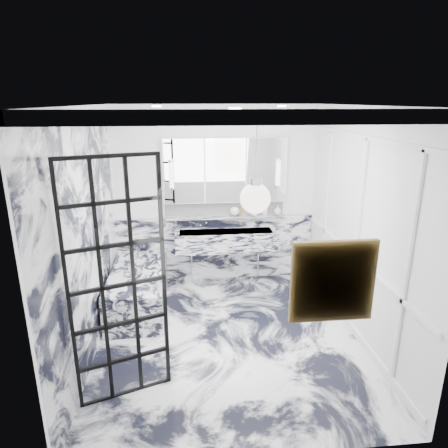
{
  "coord_description": "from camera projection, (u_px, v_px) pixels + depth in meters",
  "views": [
    {
      "loc": [
        -0.48,
        -4.36,
        2.85
      ],
      "look_at": [
        0.01,
        0.5,
        1.33
      ],
      "focal_mm": 32.0,
      "sensor_mm": 36.0,
      "label": 1
    }
  ],
  "objects": [
    {
      "name": "floor",
      "position": [
        227.0,
        336.0,
        5.04
      ],
      "size": [
        3.6,
        3.6,
        0.0
      ],
      "primitive_type": "plane",
      "color": "silver",
      "rests_on": "ground"
    },
    {
      "name": "ceiling",
      "position": [
        228.0,
        105.0,
        4.2
      ],
      "size": [
        3.6,
        3.6,
        0.0
      ],
      "primitive_type": "plane",
      "rotation": [
        3.14,
        0.0,
        0.0
      ],
      "color": "white",
      "rests_on": "wall_back"
    },
    {
      "name": "wall_back",
      "position": [
        215.0,
        196.0,
        6.33
      ],
      "size": [
        3.6,
        0.0,
        3.6
      ],
      "primitive_type": "plane",
      "rotation": [
        1.57,
        0.0,
        0.0
      ],
      "color": "white",
      "rests_on": "floor"
    },
    {
      "name": "wall_front",
      "position": [
        254.0,
        308.0,
        2.91
      ],
      "size": [
        3.6,
        0.0,
        3.6
      ],
      "primitive_type": "plane",
      "rotation": [
        -1.57,
        0.0,
        0.0
      ],
      "color": "white",
      "rests_on": "floor"
    },
    {
      "name": "wall_left",
      "position": [
        86.0,
        236.0,
        4.47
      ],
      "size": [
        0.0,
        3.6,
        3.6
      ],
      "primitive_type": "plane",
      "rotation": [
        1.57,
        0.0,
        1.57
      ],
      "color": "white",
      "rests_on": "floor"
    },
    {
      "name": "wall_right",
      "position": [
        360.0,
        227.0,
        4.78
      ],
      "size": [
        0.0,
        3.6,
        3.6
      ],
      "primitive_type": "plane",
      "rotation": [
        1.57,
        0.0,
        -1.57
      ],
      "color": "white",
      "rests_on": "floor"
    },
    {
      "name": "marble_clad_back",
      "position": [
        216.0,
        248.0,
        6.57
      ],
      "size": [
        3.18,
        0.05,
        1.05
      ],
      "primitive_type": "cube",
      "color": "silver",
      "rests_on": "floor"
    },
    {
      "name": "marble_clad_left",
      "position": [
        88.0,
        241.0,
        4.49
      ],
      "size": [
        0.02,
        3.56,
        2.68
      ],
      "primitive_type": "cube",
      "color": "silver",
      "rests_on": "floor"
    },
    {
      "name": "panel_molding",
      "position": [
        358.0,
        235.0,
        4.8
      ],
      "size": [
        0.03,
        3.4,
        2.3
      ],
      "primitive_type": "cube",
      "color": "white",
      "rests_on": "floor"
    },
    {
      "name": "soap_bottle_a",
      "position": [
        265.0,
        208.0,
        6.38
      ],
      "size": [
        0.1,
        0.1,
        0.22
      ],
      "primitive_type": "imported",
      "rotation": [
        0.0,
        0.0,
        -0.21
      ],
      "color": "#8C5919",
      "rests_on": "ledge"
    },
    {
      "name": "soap_bottle_b",
      "position": [
        254.0,
        211.0,
        6.37
      ],
      "size": [
        0.09,
        0.09,
        0.15
      ],
      "primitive_type": "imported",
      "rotation": [
        0.0,
        0.0,
        0.4
      ],
      "color": "#4C4C51",
      "rests_on": "ledge"
    },
    {
      "name": "soap_bottle_c",
      "position": [
        278.0,
        210.0,
        6.41
      ],
      "size": [
        0.15,
        0.15,
        0.15
      ],
      "primitive_type": "imported",
      "rotation": [
        0.0,
        0.0,
        0.43
      ],
      "color": "silver",
      "rests_on": "ledge"
    },
    {
      "name": "face_pot",
      "position": [
        235.0,
        211.0,
        6.34
      ],
      "size": [
        0.15,
        0.15,
        0.15
      ],
      "primitive_type": "sphere",
      "color": "white",
      "rests_on": "ledge"
    },
    {
      "name": "amber_bottle",
      "position": [
        240.0,
        212.0,
        6.36
      ],
      "size": [
        0.04,
        0.04,
        0.1
      ],
      "primitive_type": "cylinder",
      "color": "#8C5919",
      "rests_on": "ledge"
    },
    {
      "name": "flower_vase",
      "position": [
        160.0,
        286.0,
        5.02
      ],
      "size": [
        0.08,
        0.08,
        0.12
      ],
      "primitive_type": "cylinder",
      "color": "silver",
      "rests_on": "bathtub"
    },
    {
      "name": "crittall_door",
      "position": [
        118.0,
        286.0,
        3.71
      ],
      "size": [
        0.84,
        0.33,
        2.4
      ],
      "primitive_type": null,
      "rotation": [
        0.0,
        0.0,
        0.34
      ],
      "color": "black",
      "rests_on": "floor"
    },
    {
      "name": "artwork",
      "position": [
        333.0,
        281.0,
        2.96
      ],
      "size": [
        0.54,
        0.05,
        0.54
      ],
      "primitive_type": "cube",
      "color": "#BB6113",
      "rests_on": "wall_front"
    },
    {
      "name": "pendant_light",
      "position": [
        255.0,
        198.0,
        3.3
      ],
      "size": [
        0.25,
        0.25,
        0.25
      ],
      "primitive_type": "sphere",
      "color": "white",
      "rests_on": "ceiling"
    },
    {
      "name": "trough_sink",
      "position": [
        226.0,
        240.0,
        6.31
      ],
      "size": [
        1.6,
        0.45,
        0.3
      ],
      "primitive_type": "cube",
      "color": "silver",
      "rests_on": "wall_back"
    },
    {
      "name": "ledge",
      "position": [
        225.0,
        217.0,
        6.37
      ],
      "size": [
        1.9,
        0.14,
        0.04
      ],
      "primitive_type": "cube",
      "color": "silver",
      "rests_on": "wall_back"
    },
    {
      "name": "subway_tile",
      "position": [
        225.0,
        208.0,
        6.39
      ],
      "size": [
        1.9,
        0.03,
        0.23
      ],
      "primitive_type": "cube",
      "color": "white",
      "rests_on": "wall_back"
    },
    {
      "name": "mirror_cabinet",
      "position": [
        225.0,
        170.0,
        6.15
      ],
      "size": [
        1.9,
        0.16,
        1.0
      ],
      "primitive_type": "cube",
      "color": "white",
      "rests_on": "wall_back"
    },
    {
      "name": "sconce_left",
      "position": [
        171.0,
        175.0,
        5.99
      ],
      "size": [
        0.07,
        0.07,
        0.4
      ],
      "primitive_type": "cylinder",
      "color": "white",
      "rests_on": "mirror_cabinet"
    },
    {
      "name": "sconce_right",
      "position": [
        278.0,
        173.0,
        6.15
      ],
      "size": [
        0.07,
        0.07,
        0.4
      ],
      "primitive_type": "cylinder",
      "color": "white",
      "rests_on": "mirror_cabinet"
    },
    {
      "name": "bathtub",
      "position": [
        139.0,
        289.0,
        5.69
      ],
      "size": [
        0.75,
        1.65,
        0.55
      ],
      "primitive_type": "cube",
      "color": "silver",
      "rests_on": "floor"
    }
  ]
}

